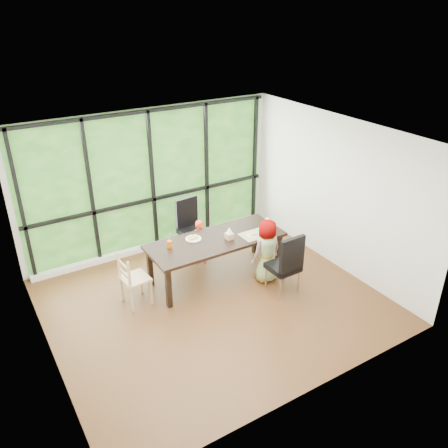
{
  "coord_description": "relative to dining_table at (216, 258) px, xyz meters",
  "views": [
    {
      "loc": [
        -3.03,
        -5.28,
        4.43
      ],
      "look_at": [
        0.52,
        0.51,
        1.05
      ],
      "focal_mm": 36.87,
      "sensor_mm": 36.0,
      "label": 1
    }
  ],
  "objects": [
    {
      "name": "chair_end_beech",
      "position": [
        -1.46,
        0.02,
        0.08
      ],
      "size": [
        0.43,
        0.45,
        0.9
      ],
      "primitive_type": "cube",
      "rotation": [
        0.0,
        0.0,
        1.65
      ],
      "color": "tan",
      "rests_on": "ground"
    },
    {
      "name": "placemat",
      "position": [
        0.64,
        -0.22,
        0.38
      ],
      "size": [
        0.48,
        0.35,
        0.01
      ],
      "primitive_type": "cube",
      "color": "tan",
      "rests_on": "dining_table"
    },
    {
      "name": "white_mug",
      "position": [
        1.11,
        0.06,
        0.41
      ],
      "size": [
        0.08,
        0.08,
        0.08
      ],
      "primitive_type": "cylinder",
      "color": "white",
      "rests_on": "dining_table"
    },
    {
      "name": "straw_white",
      "position": [
        -0.79,
        0.14,
        0.54
      ],
      "size": [
        0.01,
        0.04,
        0.2
      ],
      "primitive_type": "cylinder",
      "rotation": [
        0.14,
        0.0,
        0.0
      ],
      "color": "white",
      "rests_on": "orange_cup"
    },
    {
      "name": "plate_near",
      "position": [
        0.61,
        -0.21,
        0.38
      ],
      "size": [
        0.2,
        0.2,
        0.01
      ],
      "primitive_type": "cylinder",
      "color": "white",
      "rests_on": "dining_table"
    },
    {
      "name": "chair_window_leather",
      "position": [
        0.05,
        0.94,
        0.17
      ],
      "size": [
        0.51,
        0.51,
        1.08
      ],
      "primitive_type": "cube",
      "rotation": [
        0.0,
        0.0,
        0.11
      ],
      "color": "black",
      "rests_on": "ground"
    },
    {
      "name": "window_mullions",
      "position": [
        -0.42,
        1.58,
        0.98
      ],
      "size": [
        4.8,
        0.06,
        2.65
      ],
      "primitive_type": null,
      "color": "black",
      "rests_on": "back_wall"
    },
    {
      "name": "ground",
      "position": [
        -0.42,
        -0.61,
        -0.38
      ],
      "size": [
        5.0,
        5.0,
        0.0
      ],
      "primitive_type": "plane",
      "color": "black",
      "rests_on": "ground"
    },
    {
      "name": "tissue",
      "position": [
        0.2,
        -0.11,
        0.53
      ],
      "size": [
        0.12,
        0.12,
        0.11
      ],
      "primitive_type": "cone",
      "color": "white",
      "rests_on": "tissue_box"
    },
    {
      "name": "child_toddler",
      "position": [
        -0.0,
        0.55,
        0.05
      ],
      "size": [
        0.34,
        0.25,
        0.86
      ],
      "primitive_type": "imported",
      "rotation": [
        0.0,
        0.0,
        -0.14
      ],
      "color": "#E83F1D",
      "rests_on": "ground"
    },
    {
      "name": "plate_far",
      "position": [
        -0.33,
        0.19,
        0.38
      ],
      "size": [
        0.27,
        0.27,
        0.02
      ],
      "primitive_type": "cylinder",
      "color": "white",
      "rests_on": "dining_table"
    },
    {
      "name": "back_wall",
      "position": [
        -0.42,
        1.64,
        0.98
      ],
      "size": [
        5.0,
        0.0,
        5.0
      ],
      "primitive_type": "plane",
      "rotation": [
        1.57,
        0.0,
        0.0
      ],
      "color": "silver",
      "rests_on": "ground"
    },
    {
      "name": "orange_cup",
      "position": [
        -0.79,
        0.14,
        0.44
      ],
      "size": [
        0.08,
        0.08,
        0.12
      ],
      "primitive_type": "cylinder",
      "color": "#D75208",
      "rests_on": "dining_table"
    },
    {
      "name": "chair_interior_leather",
      "position": [
        0.72,
        -0.94,
        0.17
      ],
      "size": [
        0.47,
        0.47,
        1.08
      ],
      "primitive_type": "cube",
      "rotation": [
        0.0,
        0.0,
        3.17
      ],
      "color": "black",
      "rests_on": "ground"
    },
    {
      "name": "straw_pink",
      "position": [
        0.92,
        -0.28,
        0.54
      ],
      "size": [
        0.01,
        0.04,
        0.2
      ],
      "primitive_type": "cylinder",
      "rotation": [
        0.14,
        0.0,
        0.0
      ],
      "color": "pink",
      "rests_on": "green_cup"
    },
    {
      "name": "child_older",
      "position": [
        0.69,
        -0.52,
        0.19
      ],
      "size": [
        0.56,
        0.37,
        1.13
      ],
      "primitive_type": "imported",
      "rotation": [
        0.0,
        0.0,
        3.16
      ],
      "color": "gray",
      "rests_on": "ground"
    },
    {
      "name": "dining_table",
      "position": [
        0.0,
        0.0,
        0.0
      ],
      "size": [
        2.4,
        1.08,
        0.75
      ],
      "primitive_type": "cube",
      "rotation": [
        0.0,
        0.0,
        0.07
      ],
      "color": "black",
      "rests_on": "ground"
    },
    {
      "name": "foliage_backdrop",
      "position": [
        -0.42,
        1.62,
        0.98
      ],
      "size": [
        4.8,
        0.02,
        2.65
      ],
      "primitive_type": "cube",
      "color": "#194D15",
      "rests_on": "back_wall"
    },
    {
      "name": "window_sill",
      "position": [
        -0.42,
        1.54,
        -0.33
      ],
      "size": [
        4.8,
        0.12,
        0.1
      ],
      "primitive_type": "cube",
      "color": "silver",
      "rests_on": "ground"
    },
    {
      "name": "green_cup",
      "position": [
        0.92,
        -0.28,
        0.44
      ],
      "size": [
        0.08,
        0.08,
        0.13
      ],
      "primitive_type": "cylinder",
      "color": "green",
      "rests_on": "dining_table"
    },
    {
      "name": "crepe_rolls_far",
      "position": [
        -0.33,
        0.19,
        0.41
      ],
      "size": [
        0.2,
        0.12,
        0.04
      ],
      "primitive_type": null,
      "color": "tan",
      "rests_on": "plate_far"
    },
    {
      "name": "crepe_rolls_near",
      "position": [
        0.61,
        -0.21,
        0.41
      ],
      "size": [
        0.15,
        0.12,
        0.04
      ],
      "primitive_type": null,
      "color": "tan",
      "rests_on": "plate_near"
    },
    {
      "name": "tissue_box",
      "position": [
        0.2,
        -0.11,
        0.43
      ],
      "size": [
        0.12,
        0.12,
        0.1
      ],
      "primitive_type": "cube",
      "color": "tan",
      "rests_on": "dining_table"
    }
  ]
}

